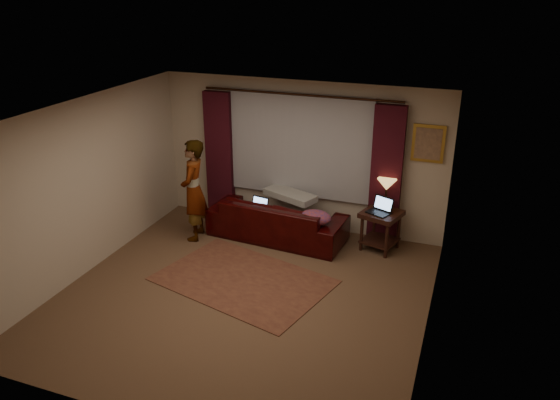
# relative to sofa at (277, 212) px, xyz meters

# --- Properties ---
(floor) EXTENTS (5.00, 5.00, 0.01)m
(floor) POSITION_rel_sofa_xyz_m (0.20, -1.87, -0.47)
(floor) COLOR brown
(floor) RESTS_ON ground
(ceiling) EXTENTS (5.00, 5.00, 0.02)m
(ceiling) POSITION_rel_sofa_xyz_m (0.20, -1.87, 2.13)
(ceiling) COLOR silver
(ceiling) RESTS_ON ground
(wall_back) EXTENTS (5.00, 0.02, 2.60)m
(wall_back) POSITION_rel_sofa_xyz_m (0.20, 0.63, 0.83)
(wall_back) COLOR #BCAC96
(wall_back) RESTS_ON ground
(wall_front) EXTENTS (5.00, 0.02, 2.60)m
(wall_front) POSITION_rel_sofa_xyz_m (0.20, -4.37, 0.83)
(wall_front) COLOR #BCAC96
(wall_front) RESTS_ON ground
(wall_left) EXTENTS (0.02, 5.00, 2.60)m
(wall_left) POSITION_rel_sofa_xyz_m (-2.30, -1.87, 0.83)
(wall_left) COLOR #BCAC96
(wall_left) RESTS_ON ground
(wall_right) EXTENTS (0.02, 5.00, 2.60)m
(wall_right) POSITION_rel_sofa_xyz_m (2.70, -1.87, 0.83)
(wall_right) COLOR #BCAC96
(wall_right) RESTS_ON ground
(sheer_curtain) EXTENTS (2.50, 0.05, 1.80)m
(sheer_curtain) POSITION_rel_sofa_xyz_m (0.20, 0.57, 1.03)
(sheer_curtain) COLOR #96969D
(sheer_curtain) RESTS_ON wall_back
(drape_left) EXTENTS (0.50, 0.14, 2.30)m
(drape_left) POSITION_rel_sofa_xyz_m (-1.30, 0.52, 0.71)
(drape_left) COLOR #350B14
(drape_left) RESTS_ON floor
(drape_right) EXTENTS (0.50, 0.14, 2.30)m
(drape_right) POSITION_rel_sofa_xyz_m (1.70, 0.52, 0.71)
(drape_right) COLOR #350B14
(drape_right) RESTS_ON floor
(curtain_rod) EXTENTS (0.04, 0.04, 3.40)m
(curtain_rod) POSITION_rel_sofa_xyz_m (0.20, 0.52, 1.91)
(curtain_rod) COLOR black
(curtain_rod) RESTS_ON wall_back
(picture_frame) EXTENTS (0.50, 0.04, 0.60)m
(picture_frame) POSITION_rel_sofa_xyz_m (2.30, 0.60, 1.28)
(picture_frame) COLOR #BC8E34
(picture_frame) RESTS_ON wall_back
(sofa) EXTENTS (2.39, 1.18, 0.94)m
(sofa) POSITION_rel_sofa_xyz_m (0.00, 0.00, 0.00)
(sofa) COLOR black
(sofa) RESTS_ON floor
(throw_blanket) EXTENTS (1.01, 0.69, 0.11)m
(throw_blanket) POSITION_rel_sofa_xyz_m (0.13, 0.28, 0.48)
(throw_blanket) COLOR gray
(throw_blanket) RESTS_ON sofa
(clothing_pile) EXTENTS (0.55, 0.44, 0.22)m
(clothing_pile) POSITION_rel_sofa_xyz_m (0.73, -0.23, 0.11)
(clothing_pile) COLOR #76354D
(clothing_pile) RESTS_ON sofa
(laptop_sofa) EXTENTS (0.37, 0.39, 0.23)m
(laptop_sofa) POSITION_rel_sofa_xyz_m (-0.33, -0.10, 0.11)
(laptop_sofa) COLOR black
(laptop_sofa) RESTS_ON sofa
(area_rug) EXTENTS (2.77, 2.19, 0.01)m
(area_rug) POSITION_rel_sofa_xyz_m (0.03, -1.52, -0.46)
(area_rug) COLOR brown
(area_rug) RESTS_ON floor
(end_table) EXTENTS (0.71, 0.71, 0.66)m
(end_table) POSITION_rel_sofa_xyz_m (1.73, 0.18, -0.14)
(end_table) COLOR black
(end_table) RESTS_ON floor
(tiffany_lamp) EXTENTS (0.34, 0.34, 0.50)m
(tiffany_lamp) POSITION_rel_sofa_xyz_m (1.74, 0.37, 0.44)
(tiffany_lamp) COLOR #A28C41
(tiffany_lamp) RESTS_ON end_table
(laptop_table) EXTENTS (0.47, 0.49, 0.25)m
(laptop_table) POSITION_rel_sofa_xyz_m (1.68, 0.11, 0.32)
(laptop_table) COLOR black
(laptop_table) RESTS_ON end_table
(person) EXTENTS (0.61, 0.61, 1.73)m
(person) POSITION_rel_sofa_xyz_m (-1.31, -0.48, 0.40)
(person) COLOR gray
(person) RESTS_ON floor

